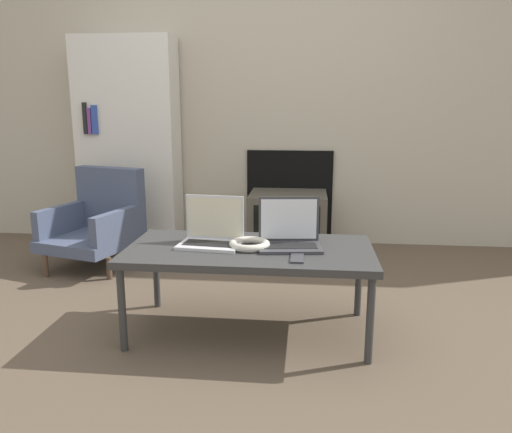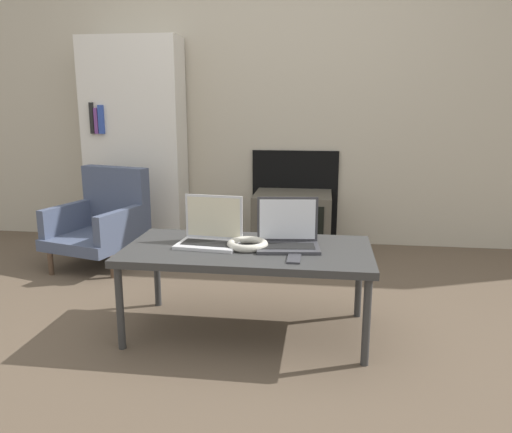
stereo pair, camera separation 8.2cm
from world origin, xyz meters
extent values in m
plane|color=brown|center=(0.00, 0.00, 0.00)|extent=(14.00, 14.00, 0.00)
cube|color=#B7AD99|center=(0.00, 1.90, 1.30)|extent=(7.00, 0.06, 2.60)
cube|color=black|center=(0.13, 1.86, 0.38)|extent=(0.71, 0.03, 0.77)
cube|color=#333333|center=(0.00, 0.12, 0.43)|extent=(1.21, 0.61, 0.04)
cylinder|color=#333333|center=(-0.57, -0.15, 0.21)|extent=(0.04, 0.04, 0.41)
cylinder|color=#333333|center=(0.57, -0.15, 0.21)|extent=(0.04, 0.04, 0.41)
cylinder|color=#333333|center=(-0.57, 0.38, 0.21)|extent=(0.04, 0.04, 0.41)
cylinder|color=#333333|center=(0.57, 0.38, 0.21)|extent=(0.04, 0.04, 0.41)
cube|color=silver|center=(-0.20, 0.12, 0.45)|extent=(0.32, 0.23, 0.02)
cube|color=black|center=(-0.20, 0.12, 0.46)|extent=(0.27, 0.14, 0.00)
cube|color=silver|center=(-0.19, 0.21, 0.58)|extent=(0.30, 0.04, 0.23)
cube|color=beige|center=(-0.19, 0.21, 0.58)|extent=(0.28, 0.03, 0.20)
cube|color=#38383D|center=(0.20, 0.12, 0.45)|extent=(0.32, 0.24, 0.02)
cube|color=black|center=(0.20, 0.12, 0.46)|extent=(0.27, 0.14, 0.00)
cube|color=#38383D|center=(0.19, 0.21, 0.58)|extent=(0.30, 0.04, 0.23)
cube|color=white|center=(0.19, 0.21, 0.58)|extent=(0.28, 0.04, 0.20)
torus|color=beige|center=(0.00, 0.11, 0.47)|extent=(0.20, 0.20, 0.04)
cube|color=#333338|center=(0.24, -0.04, 0.45)|extent=(0.06, 0.15, 0.01)
cube|color=#4C473D|center=(0.13, 1.61, 0.23)|extent=(0.60, 0.49, 0.46)
cube|color=black|center=(0.13, 1.36, 0.23)|extent=(0.49, 0.01, 0.36)
cube|color=#47516B|center=(-1.24, 1.04, 0.19)|extent=(0.68, 0.71, 0.08)
cube|color=#47516B|center=(-1.18, 1.27, 0.46)|extent=(0.55, 0.25, 0.46)
cube|color=#47516B|center=(-1.48, 1.11, 0.33)|extent=(0.20, 0.52, 0.20)
cube|color=#47516B|center=(-1.01, 0.97, 0.33)|extent=(0.20, 0.52, 0.20)
cylinder|color=#4C3828|center=(-1.46, 0.80, 0.07)|extent=(0.04, 0.04, 0.15)
cylinder|color=#4C3828|center=(-1.02, 0.80, 0.07)|extent=(0.04, 0.04, 0.15)
cylinder|color=#4C3828|center=(-1.46, 1.28, 0.07)|extent=(0.04, 0.04, 0.15)
cylinder|color=#4C3828|center=(-1.02, 1.28, 0.07)|extent=(0.04, 0.04, 0.15)
cube|color=silver|center=(-1.17, 1.70, 0.83)|extent=(0.79, 0.30, 1.66)
cube|color=black|center=(-1.45, 1.54, 1.03)|extent=(0.03, 0.02, 0.24)
cube|color=#6B387F|center=(-1.42, 1.54, 1.01)|extent=(0.03, 0.02, 0.20)
cube|color=#2D479E|center=(-1.38, 1.54, 1.02)|extent=(0.04, 0.02, 0.22)
camera|label=1|loc=(0.28, -2.23, 1.14)|focal=35.00mm
camera|label=2|loc=(0.36, -2.22, 1.14)|focal=35.00mm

